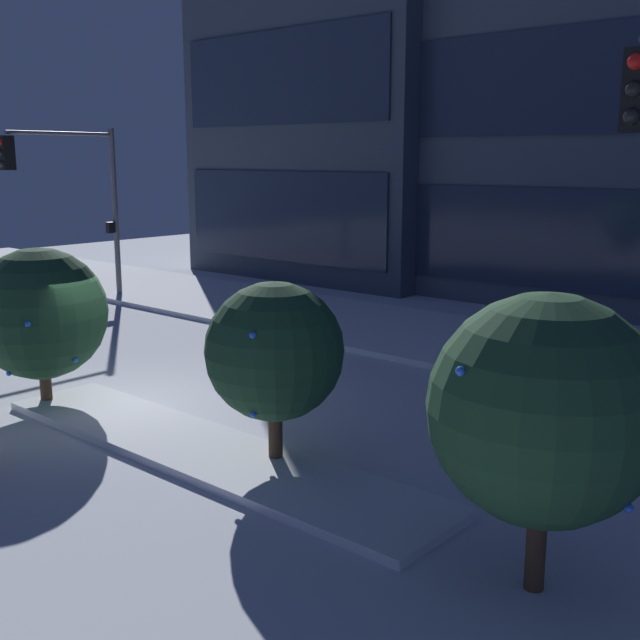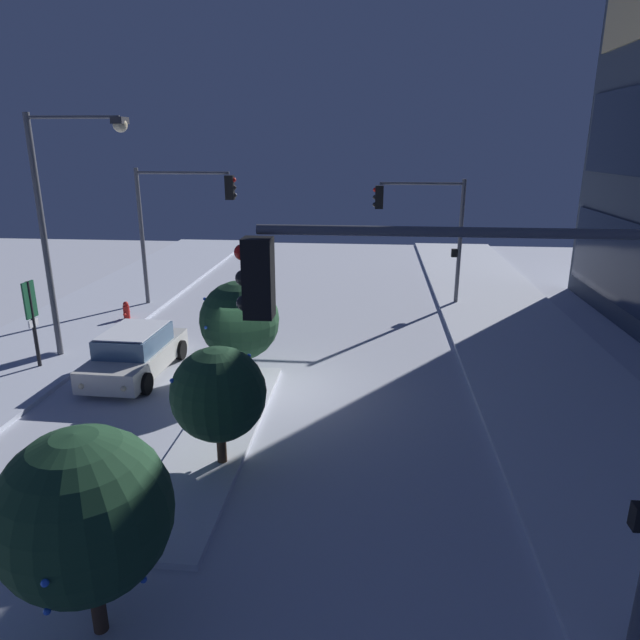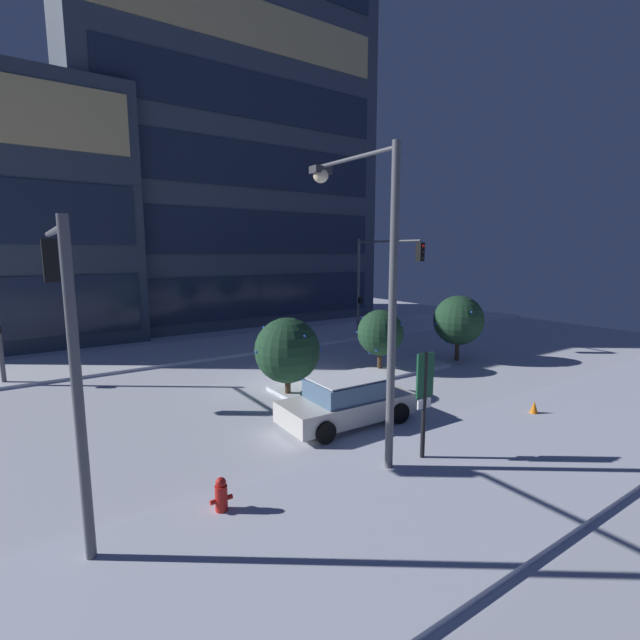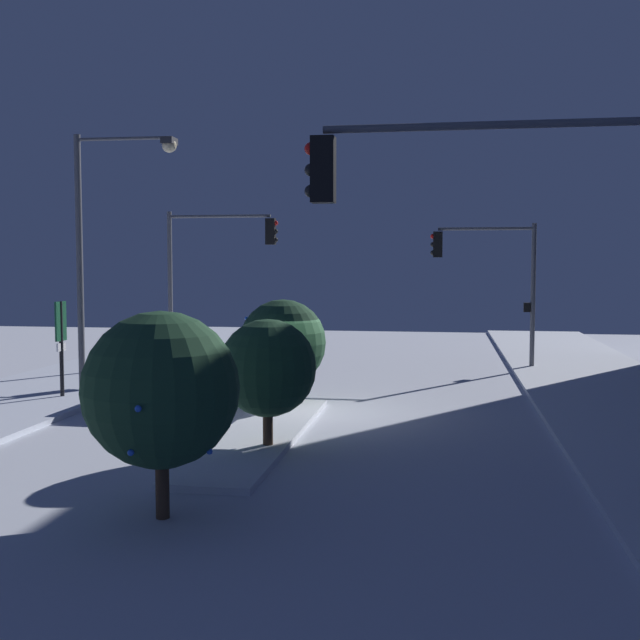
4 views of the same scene
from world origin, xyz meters
The scene contains 16 objects.
ground centered at (0.00, 0.00, 0.00)m, with size 52.00×52.00×0.00m, color silver.
curb_strip_near centered at (0.00, -8.79, 0.07)m, with size 52.00×5.20×0.14m, color silver.
curb_strip_far centered at (0.00, 8.79, 0.07)m, with size 52.00×5.20×0.14m, color silver.
median_strip centered at (3.36, -0.58, 0.07)m, with size 9.00×1.80×0.14m, color silver.
office_tower_main centered at (5.26, 19.29, 13.71)m, with size 22.23×10.63×27.42m.
office_tower_secondary centered at (-8.05, 17.37, 7.54)m, with size 11.01×8.65×15.08m.
car_near centered at (-0.58, -4.27, 0.71)m, with size 4.53×2.18×1.49m.
traffic_light_corner_far_right centered at (8.98, 4.86, 4.37)m, with size 0.32×5.59×6.29m.
traffic_light_corner_near_left centered at (-8.37, -5.26, 4.26)m, with size 0.32×4.42×6.10m.
street_lamp_arched centered at (-1.73, -6.61, 5.20)m, with size 0.56×3.22×7.99m.
fire_hydrant centered at (-5.91, -6.92, 0.42)m, with size 0.48×0.26×0.87m.
parking_info_sign centered at (-0.59, -7.56, 1.89)m, with size 0.55×0.12×2.96m.
decorated_tree_median centered at (-0.84, -0.91, 1.81)m, with size 2.54×2.48×3.06m.
decorated_tree_left_of_median centered at (4.53, -0.12, 1.81)m, with size 2.12×2.12×2.88m.
decorated_tree_right_of_median centered at (9.18, -0.78, 2.07)m, with size 2.55×2.50×3.33m.
construction_cone centered at (4.95, -7.39, 0.28)m, with size 0.36×0.36×0.55m, color orange.
Camera 3 is at (-9.02, -15.20, 5.51)m, focal length 24.99 mm.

